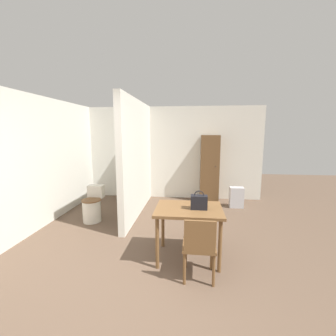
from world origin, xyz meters
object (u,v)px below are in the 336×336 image
Objects in this scene: wooden_chair at (199,245)px; toilet at (93,206)px; handbag at (199,202)px; space_heater at (236,197)px; wooden_cabinet at (210,169)px; dining_table at (189,215)px.

wooden_chair reaches higher than toilet.
space_heater is (0.99, 2.40, -0.61)m from handbag.
wooden_cabinet is (0.37, 3.34, 0.41)m from wooden_chair.
space_heater is at bearing 71.42° from wooden_chair.
wooden_cabinet is at bearing 79.95° from dining_table.
dining_table is at bearing 169.46° from handbag.
toilet is 1.41× the size of space_heater.
space_heater is (1.00, 2.86, -0.21)m from wooden_chair.
handbag is 2.67m from space_heater.
toilet is 3.05m from wooden_cabinet.
wooden_cabinet is 1.00m from space_heater.
handbag is at bearing 90.41° from wooden_chair.
wooden_cabinet reaches higher than dining_table.
wooden_chair is at bearing -96.32° from wooden_cabinet.
dining_table reaches higher than space_heater.
wooden_chair is at bearing -74.20° from dining_table.
wooden_chair is 1.17× the size of toilet.
wooden_chair is 2.72m from toilet.
wooden_chair is 3.03m from space_heater.
wooden_cabinet is (0.51, 2.86, 0.21)m from dining_table.
space_heater is (3.12, 1.17, -0.05)m from toilet.
wooden_cabinet is (2.50, 1.65, 0.57)m from toilet.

